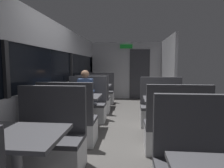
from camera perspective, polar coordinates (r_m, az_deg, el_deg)
ground_plane at (r=4.02m, az=2.61°, el=-14.62°), size 3.30×9.20×0.02m
carriage_window_panel_left at (r=4.12m, az=-17.93°, el=1.54°), size 0.09×8.48×2.30m
carriage_end_bulkhead at (r=7.97m, az=4.59°, el=3.89°), size 2.90×0.11×2.30m
carriage_aisle_panel_right at (r=6.89m, az=16.10°, el=3.51°), size 0.08×2.40×2.30m
dining_table_near_window at (r=2.13m, az=-26.40°, el=-15.43°), size 0.90×0.70×0.74m
bench_near_window_facing_entry at (r=2.82m, az=-18.27°, el=-16.66°), size 0.95×0.50×1.10m
dining_table_mid_window at (r=4.14m, az=-9.75°, el=-4.78°), size 0.90×0.70×0.74m
bench_mid_window_facing_end at (r=3.56m, az=-12.67°, el=-11.72°), size 0.95×0.50×1.10m
bench_mid_window_facing_entry at (r=4.87m, az=-7.51°, el=-6.91°), size 0.95×0.50×1.10m
dining_table_far_window at (r=6.31m, az=-4.40°, el=-1.12°), size 0.90×0.70×0.74m
bench_far_window_facing_end at (r=5.68m, az=-5.59°, el=-5.07°), size 0.95×0.50×1.10m
bench_far_window_facing_entry at (r=7.04m, az=-3.40°, el=-2.96°), size 0.95×0.50×1.10m
dining_table_rear_aisle at (r=3.87m, az=16.06°, el=-5.67°), size 0.90×0.70×0.74m
bench_rear_aisle_facing_end at (r=3.28m, az=18.19°, el=-13.39°), size 0.95×0.50×1.10m
bench_rear_aisle_facing_entry at (r=4.61m, az=14.35°, el=-7.77°), size 0.95×0.50×1.10m
seated_passenger at (r=4.76m, az=-7.74°, el=-4.64°), size 0.47×0.55×1.26m
coffee_cup_primary at (r=3.70m, az=16.12°, el=-3.88°), size 0.07×0.07×0.09m
coffee_cup_secondary at (r=4.06m, az=-11.04°, el=-2.93°), size 0.07×0.07×0.09m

